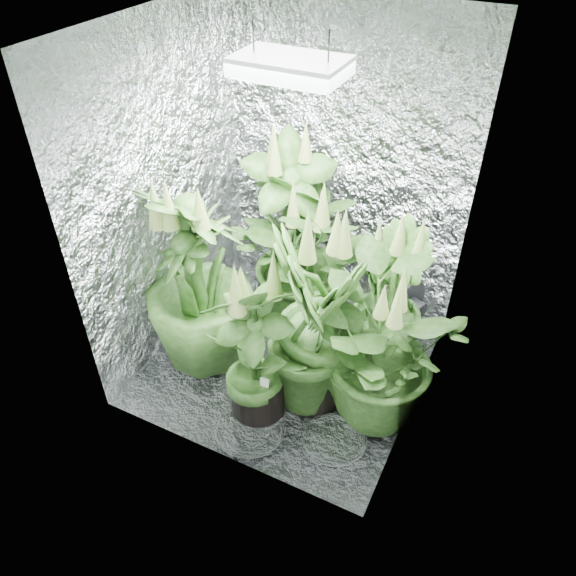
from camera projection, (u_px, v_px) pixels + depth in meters
The scene contains 13 objects.
ground at pixel (289, 360), 3.59m from camera, with size 1.60×1.60×0.00m, color silver.
walls at pixel (290, 227), 2.97m from camera, with size 1.62×1.62×2.00m.
ceiling at pixel (290, 24), 2.35m from camera, with size 1.60×1.60×0.01m, color silver.
grow_lamp at pixel (290, 67), 2.46m from camera, with size 0.50×0.30×0.22m.
plant_a at pixel (307, 259), 3.59m from camera, with size 1.04×1.04×1.07m.
plant_b at pixel (291, 226), 3.72m from camera, with size 0.88×0.88×1.30m.
plant_c at pixel (386, 302), 3.32m from camera, with size 0.68×0.68×1.03m.
plant_d at pixel (198, 282), 3.25m from camera, with size 0.83×0.83×1.29m.
plant_e at pixel (374, 354), 2.96m from camera, with size 1.03×1.03×1.01m.
plant_f at pixel (256, 351), 2.95m from camera, with size 0.74×0.74×1.10m.
plant_g at pixel (318, 325), 2.97m from camera, with size 0.66×0.66×1.27m.
circulation_fan at pixel (412, 311), 3.73m from camera, with size 0.20×0.30×0.37m.
plant_label at pixel (264, 385), 3.03m from camera, with size 0.05×0.01×0.08m, color white.
Camera 1 is at (1.12, -2.27, 2.59)m, focal length 35.00 mm.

